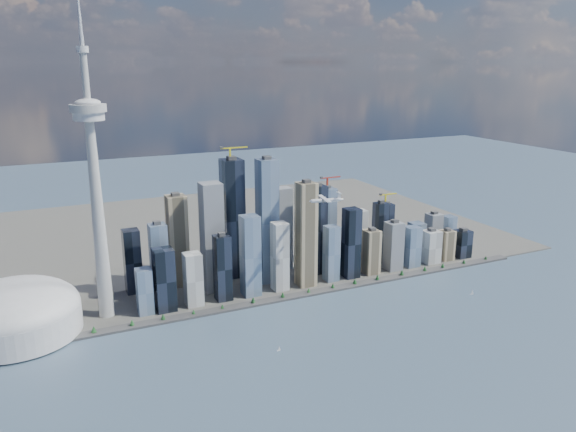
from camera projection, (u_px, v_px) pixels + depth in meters
name	position (u px, v px, depth m)	size (l,w,h in m)	color
ground	(350.00, 363.00, 817.72)	(4000.00, 4000.00, 0.00)	#34495B
seawall	(280.00, 299.00, 1035.99)	(1100.00, 22.00, 4.00)	#383838
land	(208.00, 234.00, 1429.96)	(1400.00, 900.00, 3.00)	#4C4C47
shoreline_trees	(280.00, 295.00, 1034.19)	(960.53, 7.20, 8.80)	#3F2D1E
skyscraper_cluster	(290.00, 240.00, 1114.74)	(736.00, 142.00, 265.87)	black
needle_tower	(95.00, 183.00, 905.12)	(56.00, 56.00, 550.50)	#A4A39E
dome_stadium	(15.00, 313.00, 891.71)	(200.00, 200.00, 86.00)	#BCBCBC
airplane	(326.00, 200.00, 987.10)	(64.37, 57.20, 15.74)	silver
sailboat_west	(279.00, 349.00, 852.74)	(6.09, 1.85, 8.46)	silver
sailboat_east	(472.00, 293.00, 1059.63)	(7.43, 3.69, 10.34)	silver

